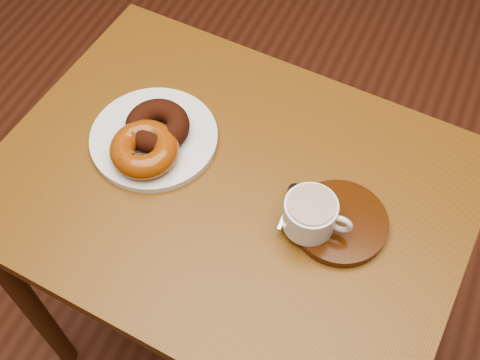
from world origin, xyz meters
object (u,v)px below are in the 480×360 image
at_px(cafe_table, 230,218).
at_px(coffee_cup, 311,214).
at_px(saucer, 340,222).
at_px(donut_plate, 154,138).

bearing_deg(cafe_table, coffee_cup, -6.86).
xyz_separation_m(saucer, coffee_cup, (-0.04, -0.03, 0.04)).
relative_size(cafe_table, saucer, 5.42).
distance_m(saucer, coffee_cup, 0.06).
distance_m(donut_plate, coffee_cup, 0.32).
bearing_deg(cafe_table, saucer, 3.25).
bearing_deg(coffee_cup, saucer, 30.29).
bearing_deg(donut_plate, cafe_table, -9.69).
bearing_deg(coffee_cup, donut_plate, 168.18).
xyz_separation_m(cafe_table, saucer, (0.20, -0.00, 0.13)).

